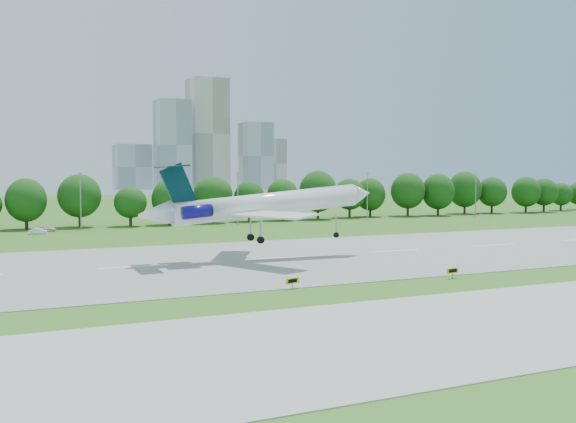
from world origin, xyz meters
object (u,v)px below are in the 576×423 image
Objects in this scene: service_vehicle_a at (38,231)px; service_vehicle_b at (46,228)px; airliner at (256,205)px; taxi_sign_left at (292,281)px.

service_vehicle_b is (1.84, 4.92, 0.10)m from service_vehicle_a.
service_vehicle_a is (-25.79, 53.18, -7.22)m from airliner.
taxi_sign_left is 78.71m from service_vehicle_a.
airliner is 20.62× the size of taxi_sign_left.
taxi_sign_left is 83.01m from service_vehicle_b.
service_vehicle_b is at bearing -13.95° from service_vehicle_a.
service_vehicle_b reaches higher than taxi_sign_left.
service_vehicle_b reaches higher than service_vehicle_a.
airliner is 59.54m from service_vehicle_a.
service_vehicle_b is (-23.95, 58.10, -7.12)m from airliner.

